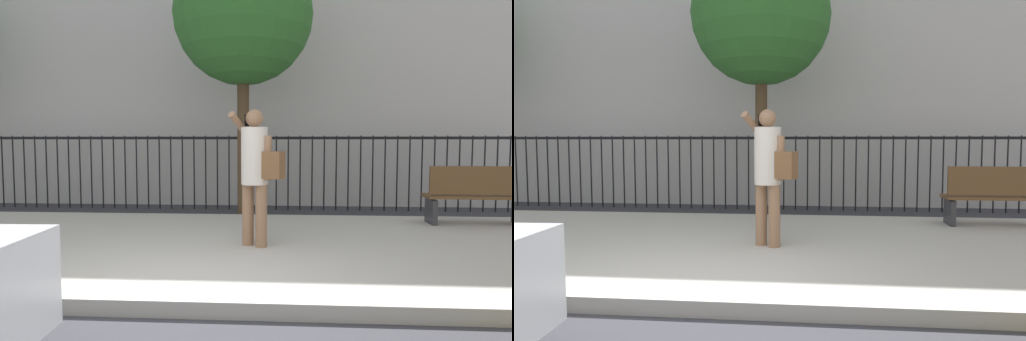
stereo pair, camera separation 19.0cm
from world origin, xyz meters
The scene contains 6 objects.
ground_plane centered at (0.00, 0.00, 0.00)m, with size 60.00×60.00×0.00m, color #333338.
sidewalk centered at (0.00, 2.20, 0.07)m, with size 28.00×4.40×0.15m, color #B2ADA3.
iron_fence centered at (0.00, 5.90, 1.02)m, with size 12.03×0.04×1.60m.
pedestrian_on_phone centered at (0.71, 2.00, 1.17)m, with size 0.73×0.59×1.75m.
street_bench centered at (4.16, 3.63, 0.65)m, with size 1.60×0.45×0.95m.
street_tree_near centered at (0.30, 4.61, 3.77)m, with size 2.55×2.55×5.07m.
Camera 1 is at (1.07, -3.59, 1.52)m, focal length 31.07 mm.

